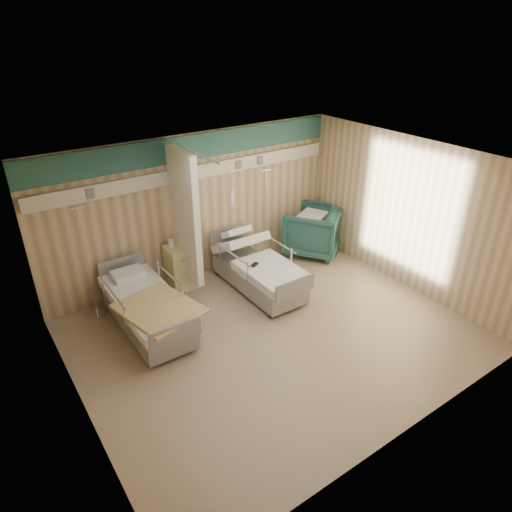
# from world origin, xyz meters

# --- Properties ---
(ground) EXTENTS (6.00, 5.00, 0.00)m
(ground) POSITION_xyz_m (0.00, 0.00, 0.00)
(ground) COLOR gray
(ground) RESTS_ON ground
(room_walls) EXTENTS (6.04, 5.04, 2.82)m
(room_walls) POSITION_xyz_m (-0.03, 0.25, 1.86)
(room_walls) COLOR tan
(room_walls) RESTS_ON ground
(bed_right) EXTENTS (1.00, 2.16, 0.63)m
(bed_right) POSITION_xyz_m (0.60, 1.30, 0.32)
(bed_right) COLOR silver
(bed_right) RESTS_ON ground
(bed_left) EXTENTS (1.00, 2.16, 0.63)m
(bed_left) POSITION_xyz_m (-1.60, 1.30, 0.32)
(bed_left) COLOR silver
(bed_left) RESTS_ON ground
(bedside_cabinet) EXTENTS (0.50, 0.48, 0.85)m
(bedside_cabinet) POSITION_xyz_m (-0.55, 2.20, 0.42)
(bedside_cabinet) COLOR #CBC47F
(bedside_cabinet) RESTS_ON ground
(visitor_armchair) EXTENTS (1.54, 1.55, 1.02)m
(visitor_armchair) POSITION_xyz_m (2.45, 1.90, 0.51)
(visitor_armchair) COLOR #20524C
(visitor_armchair) RESTS_ON ground
(waffle_blanket) EXTENTS (0.75, 0.72, 0.07)m
(waffle_blanket) POSITION_xyz_m (2.41, 1.89, 1.06)
(waffle_blanket) COLOR white
(waffle_blanket) RESTS_ON visitor_armchair
(iv_stand_right) EXTENTS (0.35, 0.35, 1.95)m
(iv_stand_right) POSITION_xyz_m (1.45, 2.26, 0.40)
(iv_stand_right) COLOR silver
(iv_stand_right) RESTS_ON ground
(iv_stand_left) EXTENTS (0.36, 0.36, 2.00)m
(iv_stand_left) POSITION_xyz_m (-2.18, 2.21, 0.41)
(iv_stand_left) COLOR silver
(iv_stand_left) RESTS_ON ground
(call_remote) EXTENTS (0.18, 0.13, 0.04)m
(call_remote) POSITION_xyz_m (0.41, 1.16, 0.65)
(call_remote) COLOR black
(call_remote) RESTS_ON bed_right
(tan_blanket) EXTENTS (1.23, 1.43, 0.04)m
(tan_blanket) POSITION_xyz_m (-1.57, 0.84, 0.65)
(tan_blanket) COLOR tan
(tan_blanket) RESTS_ON bed_left
(toiletry_bag) EXTENTS (0.20, 0.13, 0.11)m
(toiletry_bag) POSITION_xyz_m (-0.42, 2.12, 0.90)
(toiletry_bag) COLOR black
(toiletry_bag) RESTS_ON bedside_cabinet
(white_cup) EXTENTS (0.10, 0.10, 0.14)m
(white_cup) POSITION_xyz_m (-0.67, 2.27, 0.92)
(white_cup) COLOR white
(white_cup) RESTS_ON bedside_cabinet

